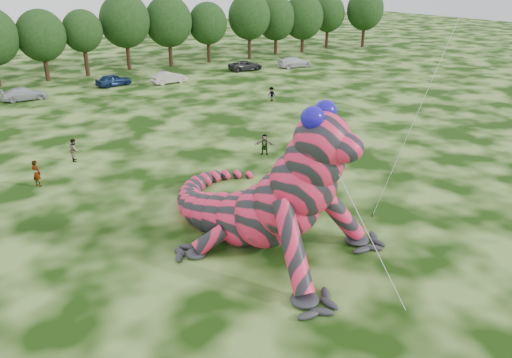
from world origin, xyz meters
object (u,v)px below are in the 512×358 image
(tree_16, at_px, (328,21))
(tree_9, at_px, (84,43))
(tree_13, at_px, (249,26))
(tree_15, at_px, (303,23))
(spectator_5, at_px, (265,144))
(tree_12, at_px, (208,32))
(tree_11, at_px, (169,31))
(tree_14, at_px, (276,25))
(inflatable_gecko, at_px, (245,171))
(car_6, at_px, (246,65))
(tree_17, at_px, (365,18))
(spectator_1, at_px, (74,150))
(tree_8, at_px, (43,46))
(spectator_0, at_px, (36,173))
(car_5, at_px, (169,78))
(tree_10, at_px, (126,32))
(car_4, at_px, (114,80))
(spectator_2, at_px, (271,94))
(car_7, at_px, (294,62))
(car_3, at_px, (24,94))

(tree_16, bearing_deg, tree_9, -177.39)
(tree_13, relative_size, tree_15, 1.05)
(spectator_5, bearing_deg, tree_12, 106.59)
(tree_11, bearing_deg, tree_13, -4.58)
(tree_14, bearing_deg, tree_11, -178.46)
(inflatable_gecko, distance_m, car_6, 48.99)
(tree_17, bearing_deg, spectator_1, -152.68)
(tree_9, height_order, spectator_1, tree_9)
(tree_8, xyz_separation_m, spectator_5, (7.76, -38.73, -3.65))
(tree_9, relative_size, tree_15, 0.90)
(tree_14, height_order, tree_15, tree_15)
(tree_11, bearing_deg, car_6, -51.72)
(spectator_0, bearing_deg, tree_11, -68.36)
(tree_9, distance_m, tree_17, 50.89)
(tree_14, height_order, car_5, tree_14)
(inflatable_gecko, xyz_separation_m, tree_8, (0.74, 49.44, 0.41))
(tree_14, distance_m, spectator_0, 59.35)
(tree_14, bearing_deg, spectator_0, -141.10)
(tree_16, bearing_deg, tree_15, -167.07)
(tree_11, relative_size, tree_16, 1.07)
(spectator_0, bearing_deg, tree_10, -60.99)
(spectator_1, bearing_deg, tree_9, 0.09)
(tree_9, bearing_deg, car_6, -22.91)
(tree_9, height_order, tree_11, tree_11)
(car_4, xyz_separation_m, spectator_5, (1.64, -30.85, 0.07))
(car_5, xyz_separation_m, spectator_2, (5.54, -14.74, 0.05))
(car_4, distance_m, spectator_1, 26.50)
(tree_10, distance_m, tree_11, 6.40)
(inflatable_gecko, bearing_deg, tree_17, 16.12)
(tree_17, height_order, spectator_5, tree_17)
(car_7, bearing_deg, tree_17, -59.77)
(tree_16, bearing_deg, spectator_1, -147.89)
(tree_8, xyz_separation_m, tree_17, (56.17, -0.32, 0.68))
(tree_15, bearing_deg, tree_14, 169.26)
(spectator_5, bearing_deg, tree_9, 132.86)
(spectator_1, bearing_deg, car_7, -42.14)
(tree_10, distance_m, tree_14, 26.07)
(tree_11, relative_size, car_7, 1.94)
(inflatable_gecko, height_order, car_7, inflatable_gecko)
(car_3, relative_size, spectator_2, 3.03)
(car_4, height_order, car_6, car_4)
(tree_12, distance_m, car_4, 20.41)
(spectator_2, bearing_deg, tree_15, 124.56)
(tree_11, distance_m, tree_12, 6.27)
(tree_9, distance_m, tree_11, 12.77)
(tree_14, distance_m, car_5, 28.15)
(tree_8, distance_m, tree_13, 31.36)
(tree_9, height_order, car_5, tree_9)
(inflatable_gecko, distance_m, spectator_1, 18.31)
(car_7, relative_size, spectator_5, 3.17)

